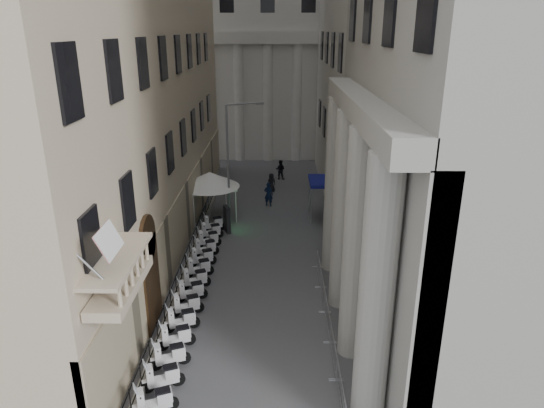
{
  "coord_description": "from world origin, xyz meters",
  "views": [
    {
      "loc": [
        0.95,
        -8.0,
        13.43
      ],
      "look_at": [
        0.7,
        16.63,
        4.5
      ],
      "focal_mm": 32.0,
      "sensor_mm": 36.0,
      "label": 1
    }
  ],
  "objects": [
    {
      "name": "scooter_8",
      "position": [
        -3.49,
        14.13,
        0.0
      ],
      "size": [
        1.51,
        1.02,
        1.5
      ],
      "primitive_type": null,
      "rotation": [
        0.0,
        0.0,
        1.94
      ],
      "color": "silver",
      "rests_on": "ground"
    },
    {
      "name": "scooter_15",
      "position": [
        -3.49,
        23.41,
        0.0
      ],
      "size": [
        1.51,
        1.02,
        1.5
      ],
      "primitive_type": null,
      "rotation": [
        0.0,
        0.0,
        1.94
      ],
      "color": "silver",
      "rests_on": "ground"
    },
    {
      "name": "barrier_4",
      "position": [
        3.39,
        14.29,
        0.0
      ],
      "size": [
        0.6,
        2.4,
        1.1
      ],
      "primitive_type": null,
      "color": "#B2B4BA",
      "rests_on": "ground"
    },
    {
      "name": "iron_fence",
      "position": [
        -4.3,
        18.0,
        0.0
      ],
      "size": [
        0.3,
        28.0,
        1.4
      ],
      "primitive_type": null,
      "color": "black",
      "rests_on": "ground"
    },
    {
      "name": "info_kiosk",
      "position": [
        -2.49,
        23.27,
        0.96
      ],
      "size": [
        0.58,
        0.93,
        1.89
      ],
      "rotation": [
        0.0,
        0.0,
        0.39
      ],
      "color": "black",
      "rests_on": "ground"
    },
    {
      "name": "scooter_10",
      "position": [
        -3.49,
        16.78,
        0.0
      ],
      "size": [
        1.51,
        1.02,
        1.5
      ],
      "primitive_type": null,
      "rotation": [
        0.0,
        0.0,
        1.94
      ],
      "color": "silver",
      "rests_on": "ground"
    },
    {
      "name": "pedestrian_b",
      "position": [
        1.28,
        36.0,
        0.93
      ],
      "size": [
        1.04,
        0.89,
        1.86
      ],
      "primitive_type": "imported",
      "rotation": [
        0.0,
        0.0,
        2.91
      ],
      "color": "black",
      "rests_on": "ground"
    },
    {
      "name": "scooter_4",
      "position": [
        -3.49,
        8.82,
        0.0
      ],
      "size": [
        1.51,
        1.02,
        1.5
      ],
      "primitive_type": null,
      "rotation": [
        0.0,
        0.0,
        1.94
      ],
      "color": "silver",
      "rests_on": "ground"
    },
    {
      "name": "scooter_5",
      "position": [
        -3.49,
        10.15,
        0.0
      ],
      "size": [
        1.51,
        1.02,
        1.5
      ],
      "primitive_type": null,
      "rotation": [
        0.0,
        0.0,
        1.94
      ],
      "color": "silver",
      "rests_on": "ground"
    },
    {
      "name": "scooter_13",
      "position": [
        -3.49,
        20.76,
        0.0
      ],
      "size": [
        1.51,
        1.02,
        1.5
      ],
      "primitive_type": null,
      "rotation": [
        0.0,
        0.0,
        1.94
      ],
      "color": "silver",
      "rests_on": "ground"
    },
    {
      "name": "scooter_9",
      "position": [
        -3.49,
        15.45,
        0.0
      ],
      "size": [
        1.51,
        1.02,
        1.5
      ],
      "primitive_type": null,
      "rotation": [
        0.0,
        0.0,
        1.94
      ],
      "color": "silver",
      "rests_on": "ground"
    },
    {
      "name": "scooter_6",
      "position": [
        -3.49,
        11.47,
        0.0
      ],
      "size": [
        1.51,
        1.02,
        1.5
      ],
      "primitive_type": null,
      "rotation": [
        0.0,
        0.0,
        1.94
      ],
      "color": "silver",
      "rests_on": "ground"
    },
    {
      "name": "far_building",
      "position": [
        0.0,
        48.0,
        15.0
      ],
      "size": [
        22.0,
        10.0,
        30.0
      ],
      "primitive_type": "cube",
      "color": "beige",
      "rests_on": "ground"
    },
    {
      "name": "scooter_12",
      "position": [
        -3.49,
        19.43,
        0.0
      ],
      "size": [
        1.51,
        1.02,
        1.5
      ],
      "primitive_type": null,
      "rotation": [
        0.0,
        0.0,
        1.94
      ],
      "color": "silver",
      "rests_on": "ground"
    },
    {
      "name": "pedestrian_a",
      "position": [
        0.3,
        28.6,
        0.98
      ],
      "size": [
        0.81,
        0.65,
        1.95
      ],
      "primitive_type": "imported",
      "rotation": [
        0.0,
        0.0,
        2.86
      ],
      "color": "black",
      "rests_on": "ground"
    },
    {
      "name": "pedestrian_c",
      "position": [
        0.48,
        32.19,
        0.83
      ],
      "size": [
        0.96,
        0.83,
        1.66
      ],
      "primitive_type": "imported",
      "rotation": [
        0.0,
        0.0,
        3.6
      ],
      "color": "black",
      "rests_on": "ground"
    },
    {
      "name": "blue_awning",
      "position": [
        4.15,
        26.0,
        0.0
      ],
      "size": [
        1.6,
        3.0,
        3.0
      ],
      "primitive_type": null,
      "color": "navy",
      "rests_on": "ground"
    },
    {
      "name": "barrier_3",
      "position": [
        3.39,
        11.79,
        0.0
      ],
      "size": [
        0.6,
        2.4,
        1.1
      ],
      "primitive_type": null,
      "color": "#B2B4BA",
      "rests_on": "ground"
    },
    {
      "name": "barrier_5",
      "position": [
        3.39,
        16.79,
        0.0
      ],
      "size": [
        0.6,
        2.4,
        1.1
      ],
      "primitive_type": null,
      "color": "#B2B4BA",
      "rests_on": "ground"
    },
    {
      "name": "scooter_11",
      "position": [
        -3.49,
        18.1,
        0.0
      ],
      "size": [
        1.51,
        1.02,
        1.5
      ],
      "primitive_type": null,
      "rotation": [
        0.0,
        0.0,
        1.94
      ],
      "color": "silver",
      "rests_on": "ground"
    },
    {
      "name": "scooter_3",
      "position": [
        -3.49,
        7.5,
        0.0
      ],
      "size": [
        1.51,
        1.02,
        1.5
      ],
      "primitive_type": null,
      "rotation": [
        0.0,
        0.0,
        1.94
      ],
      "color": "silver",
      "rests_on": "ground"
    },
    {
      "name": "scooter_14",
      "position": [
        -3.49,
        22.08,
        0.0
      ],
      "size": [
        1.51,
        1.02,
        1.5
      ],
      "primitive_type": null,
      "rotation": [
        0.0,
        0.0,
        1.94
      ],
      "color": "silver",
      "rests_on": "ground"
    },
    {
      "name": "barrier_2",
      "position": [
        3.39,
        9.29,
        0.0
      ],
      "size": [
        0.6,
        2.4,
        1.1
      ],
      "primitive_type": null,
      "color": "#B2B4BA",
      "rests_on": "ground"
    },
    {
      "name": "scooter_7",
      "position": [
        -3.49,
        12.8,
        0.0
      ],
      "size": [
        1.51,
        1.02,
        1.5
      ],
      "primitive_type": null,
      "rotation": [
        0.0,
        0.0,
        1.94
      ],
      "color": "silver",
      "rests_on": "ground"
    },
    {
      "name": "security_tent",
      "position": [
        -3.37,
        25.59,
        2.98
      ],
      "size": [
        4.38,
        4.38,
        3.56
      ],
      "color": "silver",
      "rests_on": "ground"
    },
    {
      "name": "barrier_1",
      "position": [
        3.39,
        6.79,
        0.0
      ],
      "size": [
        0.6,
        2.4,
        1.1
      ],
      "primitive_type": null,
      "color": "#B2B4BA",
      "rests_on": "ground"
    },
    {
      "name": "street_lamp",
      "position": [
        -2.18,
        25.24,
        5.17
      ],
      "size": [
        2.63,
        1.29,
        8.64
      ],
      "rotation": [
        0.0,
        0.0,
        0.41
      ],
      "color": "gray",
      "rests_on": "ground"
    }
  ]
}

